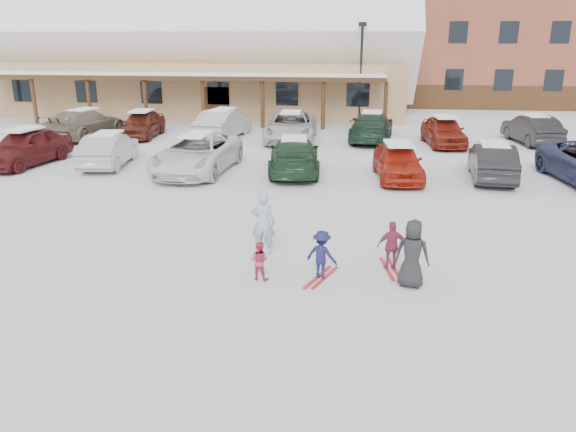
# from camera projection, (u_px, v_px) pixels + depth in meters

# --- Properties ---
(ground) EXTENTS (160.00, 160.00, 0.00)m
(ground) POSITION_uv_depth(u_px,v_px,m) (271.00, 267.00, 13.63)
(ground) COLOR white
(ground) RESTS_ON ground
(day_lodge) EXTENTS (29.12, 12.50, 10.38)m
(day_lodge) POSITION_uv_depth(u_px,v_px,m) (203.00, 55.00, 39.82)
(day_lodge) COLOR tan
(day_lodge) RESTS_ON ground
(lamp_post) EXTENTS (0.50, 0.25, 6.07)m
(lamp_post) POSITION_uv_depth(u_px,v_px,m) (361.00, 68.00, 34.09)
(lamp_post) COLOR black
(lamp_post) RESTS_ON ground
(conifer_2) EXTENTS (5.28, 5.28, 12.24)m
(conifer_2) POSITION_uv_depth(u_px,v_px,m) (29.00, 18.00, 54.57)
(conifer_2) COLOR black
(conifer_2) RESTS_ON ground
(conifer_3) EXTENTS (3.96, 3.96, 9.18)m
(conifer_3) POSITION_uv_depth(u_px,v_px,m) (402.00, 37.00, 52.90)
(conifer_3) COLOR black
(conifer_3) RESTS_ON ground
(adult_skier) EXTENTS (0.63, 0.42, 1.69)m
(adult_skier) POSITION_uv_depth(u_px,v_px,m) (263.00, 223.00, 14.21)
(adult_skier) COLOR #8DAAC6
(adult_skier) RESTS_ON ground
(toddler_red) EXTENTS (0.51, 0.43, 0.92)m
(toddler_red) POSITION_uv_depth(u_px,v_px,m) (259.00, 261.00, 12.83)
(toddler_red) COLOR #BE3754
(toddler_red) RESTS_ON ground
(child_navy) EXTENTS (0.85, 0.67, 1.16)m
(child_navy) POSITION_uv_depth(u_px,v_px,m) (322.00, 255.00, 12.85)
(child_navy) COLOR #171945
(child_navy) RESTS_ON ground
(skis_child_navy) EXTENTS (0.69, 1.38, 0.03)m
(skis_child_navy) POSITION_uv_depth(u_px,v_px,m) (321.00, 277.00, 13.03)
(skis_child_navy) COLOR red
(skis_child_navy) RESTS_ON ground
(child_magenta) EXTENTS (0.75, 0.41, 1.22)m
(child_magenta) POSITION_uv_depth(u_px,v_px,m) (392.00, 246.00, 13.31)
(child_magenta) COLOR #9D3155
(child_magenta) RESTS_ON ground
(skis_child_magenta) EXTENTS (0.44, 1.41, 0.03)m
(skis_child_magenta) POSITION_uv_depth(u_px,v_px,m) (391.00, 269.00, 13.50)
(skis_child_magenta) COLOR red
(skis_child_magenta) RESTS_ON ground
(bystander_dark) EXTENTS (0.87, 0.68, 1.56)m
(bystander_dark) POSITION_uv_depth(u_px,v_px,m) (412.00, 254.00, 12.38)
(bystander_dark) COLOR #232326
(bystander_dark) RESTS_ON ground
(parked_car_0) EXTENTS (2.53, 4.80, 1.56)m
(parked_car_0) POSITION_uv_depth(u_px,v_px,m) (26.00, 147.00, 24.03)
(parked_car_0) COLOR #581818
(parked_car_0) RESTS_ON ground
(parked_car_1) EXTENTS (1.97, 4.40, 1.40)m
(parked_car_1) POSITION_uv_depth(u_px,v_px,m) (109.00, 150.00, 23.87)
(parked_car_1) COLOR #AAAAAF
(parked_car_1) RESTS_ON ground
(parked_car_2) EXTENTS (2.95, 5.73, 1.55)m
(parked_car_2) POSITION_uv_depth(u_px,v_px,m) (197.00, 153.00, 22.77)
(parked_car_2) COLOR white
(parked_car_2) RESTS_ON ground
(parked_car_3) EXTENTS (2.47, 5.08, 1.42)m
(parked_car_3) POSITION_uv_depth(u_px,v_px,m) (294.00, 156.00, 22.65)
(parked_car_3) COLOR #1D3B24
(parked_car_3) RESTS_ON ground
(parked_car_4) EXTENTS (2.00, 4.24, 1.40)m
(parked_car_4) POSITION_uv_depth(u_px,v_px,m) (398.00, 161.00, 21.71)
(parked_car_4) COLOR #AF2512
(parked_car_4) RESTS_ON ground
(parked_car_5) EXTENTS (1.88, 4.35, 1.39)m
(parked_car_5) POSITION_uv_depth(u_px,v_px,m) (492.00, 162.00, 21.66)
(parked_car_5) COLOR black
(parked_car_5) RESTS_ON ground
(parked_car_7) EXTENTS (3.06, 5.63, 1.55)m
(parked_car_7) POSITION_uv_depth(u_px,v_px,m) (85.00, 124.00, 30.26)
(parked_car_7) COLOR #7B705C
(parked_car_7) RESTS_ON ground
(parked_car_8) EXTENTS (1.92, 4.32, 1.44)m
(parked_car_8) POSITION_uv_depth(u_px,v_px,m) (142.00, 124.00, 30.53)
(parked_car_8) COLOR #5E2317
(parked_car_8) RESTS_ON ground
(parked_car_9) EXTENTS (2.30, 4.91, 1.56)m
(parked_car_9) POSITION_uv_depth(u_px,v_px,m) (223.00, 124.00, 30.28)
(parked_car_9) COLOR #B4B4B9
(parked_car_9) RESTS_ON ground
(parked_car_10) EXTENTS (2.70, 5.55, 1.52)m
(parked_car_10) POSITION_uv_depth(u_px,v_px,m) (291.00, 127.00, 29.40)
(parked_car_10) COLOR silver
(parked_car_10) RESTS_ON ground
(parked_car_11) EXTENTS (2.56, 5.39, 1.52)m
(parked_car_11) POSITION_uv_depth(u_px,v_px,m) (372.00, 127.00, 29.44)
(parked_car_11) COLOR #1B3526
(parked_car_11) RESTS_ON ground
(parked_car_12) EXTENTS (2.12, 4.42, 1.46)m
(parked_car_12) POSITION_uv_depth(u_px,v_px,m) (444.00, 131.00, 28.28)
(parked_car_12) COLOR maroon
(parked_car_12) RESTS_ON ground
(parked_car_13) EXTENTS (2.18, 4.57, 1.45)m
(parked_car_13) POSITION_uv_depth(u_px,v_px,m) (532.00, 129.00, 28.77)
(parked_car_13) COLOR black
(parked_car_13) RESTS_ON ground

